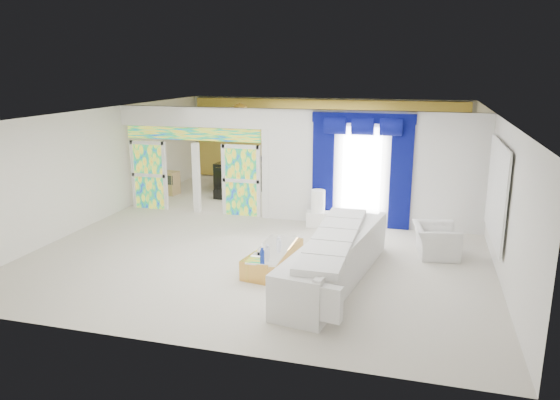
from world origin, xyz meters
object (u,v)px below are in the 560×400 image
(console_table, at_px, (329,220))
(grand_piano, at_px, (245,174))
(armchair, at_px, (436,241))
(white_sofa, at_px, (335,260))
(coffee_table, at_px, (273,258))

(console_table, xyz_separation_m, grand_piano, (-3.60, 3.69, 0.29))
(armchair, xyz_separation_m, grand_piano, (-6.25, 5.18, 0.14))
(white_sofa, height_order, coffee_table, white_sofa)
(grand_piano, bearing_deg, armchair, -34.85)
(console_table, xyz_separation_m, armchair, (2.65, -1.49, 0.15))
(coffee_table, xyz_separation_m, grand_piano, (-2.99, 6.84, 0.28))
(armchair, relative_size, grand_piano, 0.56)
(console_table, bearing_deg, grand_piano, 134.29)
(grand_piano, bearing_deg, coffee_table, -61.58)
(coffee_table, distance_m, console_table, 3.21)
(armchair, bearing_deg, white_sofa, 126.82)
(white_sofa, relative_size, armchair, 4.07)
(grand_piano, bearing_deg, console_table, -40.91)
(armchair, height_order, grand_piano, grand_piano)
(console_table, relative_size, grand_piano, 0.61)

